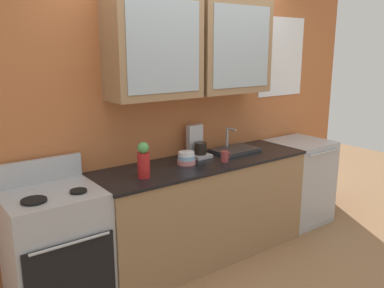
# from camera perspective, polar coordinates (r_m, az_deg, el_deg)

# --- Properties ---
(ground_plane) EXTENTS (10.00, 10.00, 0.00)m
(ground_plane) POSITION_cam_1_polar(r_m,az_deg,el_deg) (3.92, 1.61, -15.26)
(ground_plane) COLOR #936B47
(back_wall_unit) EXTENTS (4.49, 0.44, 2.75)m
(back_wall_unit) POSITION_cam_1_polar(r_m,az_deg,el_deg) (3.71, -1.12, 7.66)
(back_wall_unit) COLOR #B76638
(back_wall_unit) RESTS_ON ground_plane
(counter) EXTENTS (2.04, 0.63, 0.91)m
(counter) POSITION_cam_1_polar(r_m,az_deg,el_deg) (3.72, 1.66, -9.13)
(counter) COLOR #93704C
(counter) RESTS_ON ground_plane
(stove_range) EXTENTS (0.66, 0.61, 1.09)m
(stove_range) POSITION_cam_1_polar(r_m,az_deg,el_deg) (3.15, -18.54, -14.15)
(stove_range) COLOR #ADAFB5
(stove_range) RESTS_ON ground_plane
(sink_faucet) EXTENTS (0.44, 0.29, 0.22)m
(sink_faucet) POSITION_cam_1_polar(r_m,az_deg,el_deg) (3.92, 6.04, -0.75)
(sink_faucet) COLOR #2D2D30
(sink_faucet) RESTS_ON counter
(bowl_stack) EXTENTS (0.16, 0.16, 0.11)m
(bowl_stack) POSITION_cam_1_polar(r_m,az_deg,el_deg) (3.47, -0.81, -2.03)
(bowl_stack) COLOR #D87F84
(bowl_stack) RESTS_ON counter
(vase) EXTENTS (0.10, 0.10, 0.28)m
(vase) POSITION_cam_1_polar(r_m,az_deg,el_deg) (3.11, -6.85, -2.34)
(vase) COLOR #B21E1E
(vase) RESTS_ON counter
(cup_near_sink) EXTENTS (0.10, 0.07, 0.10)m
(cup_near_sink) POSITION_cam_1_polar(r_m,az_deg,el_deg) (3.55, 4.66, -1.76)
(cup_near_sink) COLOR #993838
(cup_near_sink) RESTS_ON counter
(dishwasher) EXTENTS (0.63, 0.61, 0.91)m
(dishwasher) POSITION_cam_1_polar(r_m,az_deg,el_deg) (4.60, 14.67, -5.13)
(dishwasher) COLOR #ADAFB5
(dishwasher) RESTS_ON ground_plane
(coffee_maker) EXTENTS (0.17, 0.20, 0.29)m
(coffee_maker) POSITION_cam_1_polar(r_m,az_deg,el_deg) (3.70, 0.75, -0.13)
(coffee_maker) COLOR #B7B7BC
(coffee_maker) RESTS_ON counter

